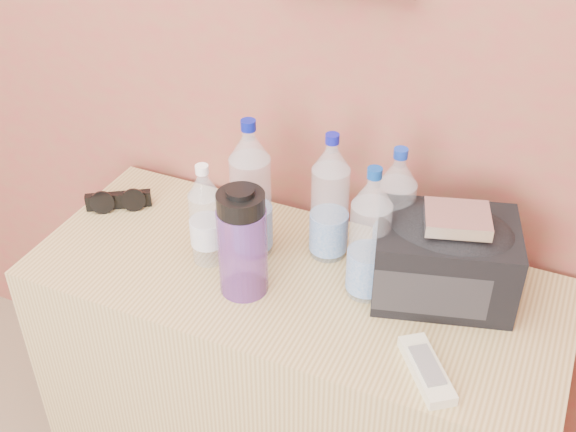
# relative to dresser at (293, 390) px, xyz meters

# --- Properties ---
(dresser) EXTENTS (1.16, 0.48, 0.72)m
(dresser) POSITION_rel_dresser_xyz_m (0.00, 0.00, 0.00)
(dresser) COLOR tan
(dresser) RESTS_ON ground
(pet_large_a) EXTENTS (0.09, 0.09, 0.32)m
(pet_large_a) POSITION_rel_dresser_xyz_m (-0.12, 0.05, 0.50)
(pet_large_a) COLOR silver
(pet_large_a) RESTS_ON dresser
(pet_large_b) EXTENTS (0.08, 0.08, 0.30)m
(pet_large_b) POSITION_rel_dresser_xyz_m (0.04, 0.11, 0.49)
(pet_large_b) COLOR silver
(pet_large_b) RESTS_ON dresser
(pet_large_c) EXTENTS (0.08, 0.08, 0.30)m
(pet_large_c) POSITION_rel_dresser_xyz_m (0.18, 0.12, 0.49)
(pet_large_c) COLOR silver
(pet_large_c) RESTS_ON dresser
(pet_large_d) EXTENTS (0.08, 0.08, 0.30)m
(pet_large_d) POSITION_rel_dresser_xyz_m (0.15, 0.02, 0.49)
(pet_large_d) COLOR silver
(pet_large_d) RESTS_ON dresser
(pet_small) EXTENTS (0.07, 0.07, 0.24)m
(pet_small) POSITION_rel_dresser_xyz_m (-0.20, -0.02, 0.47)
(pet_small) COLOR white
(pet_small) RESTS_ON dresser
(nalgene_bottle) EXTENTS (0.10, 0.10, 0.25)m
(nalgene_bottle) POSITION_rel_dresser_xyz_m (-0.08, -0.07, 0.48)
(nalgene_bottle) COLOR #6B369A
(nalgene_bottle) RESTS_ON dresser
(sunglasses) EXTENTS (0.16, 0.13, 0.04)m
(sunglasses) POSITION_rel_dresser_xyz_m (-0.49, 0.07, 0.38)
(sunglasses) COLOR black
(sunglasses) RESTS_ON dresser
(ac_remote) EXTENTS (0.14, 0.16, 0.02)m
(ac_remote) POSITION_rel_dresser_xyz_m (0.33, -0.15, 0.37)
(ac_remote) COLOR silver
(ac_remote) RESTS_ON dresser
(toiletry_bag) EXTENTS (0.32, 0.27, 0.19)m
(toiletry_bag) POSITION_rel_dresser_xyz_m (0.30, 0.08, 0.46)
(toiletry_bag) COLOR black
(toiletry_bag) RESTS_ON dresser
(foil_packet) EXTENTS (0.15, 0.13, 0.03)m
(foil_packet) POSITION_rel_dresser_xyz_m (0.31, 0.06, 0.56)
(foil_packet) COLOR silver
(foil_packet) RESTS_ON toiletry_bag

